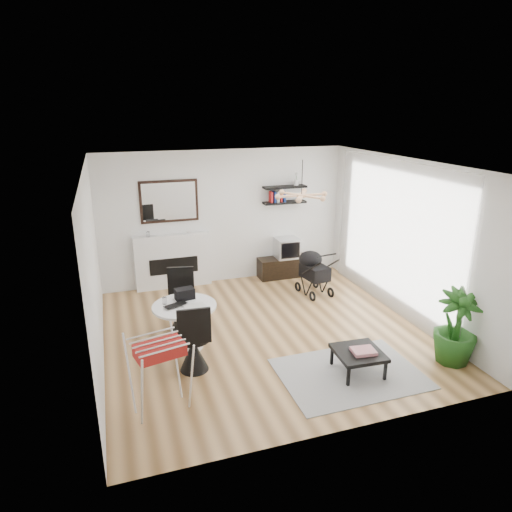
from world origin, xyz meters
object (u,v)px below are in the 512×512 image
object	(u,v)px
drying_rack	(160,374)
stroller	(313,274)
dining_table	(185,319)
coffee_table	(359,353)
crt_tv	(287,248)
fireplace	(173,255)
potted_plant	(456,327)
tv_console	(285,267)

from	to	relation	value
drying_rack	stroller	distance (m)	4.27
dining_table	coffee_table	world-z (taller)	dining_table
crt_tv	fireplace	bearing A→B (deg)	176.75
dining_table	potted_plant	xyz separation A→B (m)	(3.55, -1.60, 0.09)
fireplace	drying_rack	distance (m)	3.98
tv_console	stroller	distance (m)	1.06
fireplace	stroller	xyz separation A→B (m)	(2.53, -1.16, -0.29)
fireplace	dining_table	size ratio (longest dim) A/B	2.27
crt_tv	dining_table	world-z (taller)	crt_tv
fireplace	potted_plant	xyz separation A→B (m)	(3.35, -4.09, -0.14)
dining_table	drying_rack	bearing A→B (deg)	-110.80
crt_tv	coffee_table	distance (m)	3.83
fireplace	tv_console	size ratio (longest dim) A/B	1.90
drying_rack	coffee_table	size ratio (longest dim) A/B	1.44
tv_console	crt_tv	xyz separation A→B (m)	(0.04, -0.00, 0.42)
fireplace	crt_tv	size ratio (longest dim) A/B	4.45
crt_tv	drying_rack	xyz separation A→B (m)	(-3.12, -3.77, -0.14)
fireplace	potted_plant	size ratio (longest dim) A/B	1.99
tv_console	drying_rack	world-z (taller)	drying_rack
stroller	fireplace	bearing A→B (deg)	147.41
drying_rack	potted_plant	distance (m)	4.09
tv_console	potted_plant	distance (m)	4.10
potted_plant	tv_console	bearing A→B (deg)	104.27
dining_table	stroller	size ratio (longest dim) A/B	1.03
fireplace	tv_console	distance (m)	2.39
drying_rack	stroller	xyz separation A→B (m)	(3.27, 2.75, -0.10)
fireplace	dining_table	distance (m)	2.50
tv_console	fireplace	bearing A→B (deg)	176.77
fireplace	potted_plant	bearing A→B (deg)	-50.68
dining_table	drying_rack	world-z (taller)	drying_rack
fireplace	coffee_table	world-z (taller)	fireplace
coffee_table	stroller	bearing A→B (deg)	77.49
stroller	coffee_table	distance (m)	2.84
fireplace	tv_console	world-z (taller)	fireplace
tv_console	dining_table	bearing A→B (deg)	-137.17
crt_tv	drying_rack	bearing A→B (deg)	-129.61
tv_console	drying_rack	distance (m)	4.88
crt_tv	potted_plant	distance (m)	4.07
tv_console	crt_tv	distance (m)	0.43
crt_tv	stroller	world-z (taller)	stroller
crt_tv	coffee_table	bearing A→B (deg)	-97.06
dining_table	potted_plant	world-z (taller)	potted_plant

